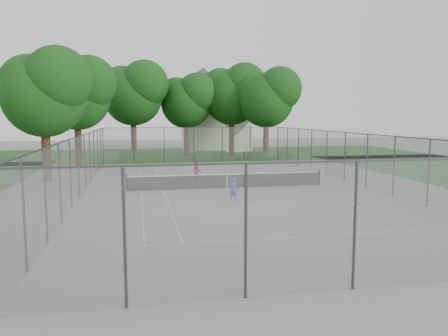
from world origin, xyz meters
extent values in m
plane|color=slate|center=(0.00, 0.00, 0.00)|extent=(120.00, 120.00, 0.00)
cube|color=#184513|center=(0.00, 26.00, 0.00)|extent=(60.00, 20.00, 0.00)
cube|color=beige|center=(0.00, -11.88, 0.01)|extent=(10.97, 0.06, 0.01)
cube|color=beige|center=(0.00, 11.88, 0.01)|extent=(10.97, 0.06, 0.01)
cube|color=beige|center=(-5.49, 0.00, 0.01)|extent=(0.06, 23.77, 0.01)
cube|color=beige|center=(5.49, 0.00, 0.01)|extent=(0.06, 23.77, 0.01)
cube|color=beige|center=(-4.12, 0.00, 0.01)|extent=(0.06, 23.77, 0.01)
cube|color=beige|center=(4.12, 0.00, 0.01)|extent=(0.06, 23.77, 0.01)
cube|color=beige|center=(0.00, -6.40, 0.01)|extent=(8.23, 0.06, 0.01)
cube|color=beige|center=(0.00, 6.40, 0.01)|extent=(8.23, 0.06, 0.01)
cube|color=beige|center=(0.00, 0.00, 0.01)|extent=(0.06, 12.80, 0.01)
cube|color=beige|center=(0.00, -11.73, 0.01)|extent=(0.06, 0.30, 0.01)
cube|color=beige|center=(0.00, 11.73, 0.01)|extent=(0.06, 0.30, 0.01)
cylinder|color=black|center=(-6.39, 0.00, 0.55)|extent=(0.10, 0.10, 1.10)
cylinder|color=black|center=(6.39, 0.00, 0.55)|extent=(0.10, 0.10, 1.10)
cube|color=black|center=(0.00, 0.00, 0.45)|extent=(12.67, 0.01, 0.86)
cube|color=silver|center=(0.00, 0.00, 0.91)|extent=(12.77, 0.03, 0.06)
cube|color=silver|center=(0.00, 0.00, 0.44)|extent=(0.05, 0.02, 0.88)
cylinder|color=#38383D|center=(-9.00, 17.00, 1.75)|extent=(0.08, 0.08, 3.50)
cylinder|color=#38383D|center=(9.00, 17.00, 1.75)|extent=(0.08, 0.08, 3.50)
cube|color=slate|center=(0.00, -17.00, 1.75)|extent=(18.00, 0.02, 3.50)
cube|color=slate|center=(0.00, 17.00, 1.75)|extent=(18.00, 0.02, 3.50)
cube|color=slate|center=(-9.00, 0.00, 1.75)|extent=(0.02, 34.00, 3.50)
cube|color=slate|center=(9.00, 0.00, 1.75)|extent=(0.02, 34.00, 3.50)
cube|color=#38383D|center=(0.00, -17.00, 3.50)|extent=(18.00, 0.05, 0.05)
cube|color=#38383D|center=(0.00, 17.00, 3.50)|extent=(18.00, 0.05, 0.05)
cube|color=#38383D|center=(-9.00, 0.00, 3.50)|extent=(0.05, 34.00, 0.05)
cube|color=#38383D|center=(9.00, 0.00, 3.50)|extent=(0.05, 34.00, 0.05)
cylinder|color=#341D12|center=(-6.06, 22.39, 2.28)|extent=(0.64, 0.64, 4.56)
sphere|color=#0F370F|center=(-6.06, 22.39, 6.83)|extent=(6.49, 6.49, 6.49)
sphere|color=#0F370F|center=(-4.76, 21.41, 8.13)|extent=(5.19, 5.19, 5.19)
sphere|color=#0F370F|center=(-7.19, 23.20, 7.81)|extent=(4.87, 4.87, 4.87)
cylinder|color=#341D12|center=(0.00, 23.64, 2.04)|extent=(0.62, 0.62, 4.09)
sphere|color=#0F370F|center=(0.00, 23.64, 6.12)|extent=(5.81, 5.81, 5.81)
sphere|color=#0F370F|center=(1.16, 22.76, 7.28)|extent=(4.65, 4.65, 4.65)
sphere|color=#0F370F|center=(-1.02, 24.36, 6.99)|extent=(4.36, 4.36, 4.36)
cylinder|color=#341D12|center=(5.33, 23.27, 2.29)|extent=(0.64, 0.64, 4.59)
sphere|color=#0F370F|center=(5.33, 23.27, 6.87)|extent=(6.53, 6.53, 6.53)
sphere|color=#0F370F|center=(6.63, 22.29, 8.18)|extent=(5.22, 5.22, 5.22)
sphere|color=#0F370F|center=(4.18, 24.09, 7.85)|extent=(4.89, 4.89, 4.89)
cylinder|color=#341D12|center=(8.56, 19.87, 2.14)|extent=(0.63, 0.63, 4.28)
sphere|color=#0F370F|center=(8.56, 19.87, 6.42)|extent=(6.09, 6.09, 6.09)
sphere|color=#0F370F|center=(9.78, 18.96, 7.64)|extent=(4.87, 4.87, 4.87)
sphere|color=#0F370F|center=(7.50, 20.63, 7.33)|extent=(4.57, 4.57, 4.57)
cylinder|color=#341D12|center=(-11.02, 14.63, 2.14)|extent=(0.63, 0.63, 4.29)
sphere|color=#0F370F|center=(-11.02, 14.63, 6.42)|extent=(6.10, 6.10, 6.10)
sphere|color=#0F370F|center=(-9.80, 13.72, 7.64)|extent=(4.88, 4.88, 4.88)
sphere|color=#0F370F|center=(-12.09, 15.40, 7.34)|extent=(4.57, 4.57, 4.57)
cylinder|color=#341D12|center=(-12.05, 5.39, 2.01)|extent=(0.62, 0.62, 4.02)
sphere|color=#0F370F|center=(-12.05, 5.39, 6.03)|extent=(5.72, 5.72, 5.72)
sphere|color=#0F370F|center=(-10.91, 4.53, 7.17)|extent=(4.58, 4.58, 4.58)
sphere|color=#0F370F|center=(-13.05, 6.10, 6.88)|extent=(4.29, 4.29, 4.29)
cube|color=#1D4C18|center=(-5.36, 18.43, 0.55)|extent=(4.41, 1.32, 1.10)
cube|color=#1D4C18|center=(1.94, 18.07, 0.50)|extent=(3.17, 0.90, 1.00)
cube|color=#1D4C18|center=(7.06, 18.64, 0.39)|extent=(2.63, 0.96, 0.79)
cube|color=silver|center=(4.80, 30.96, 3.23)|extent=(8.62, 6.46, 6.46)
cube|color=#57585D|center=(4.80, 30.96, 6.46)|extent=(8.53, 6.68, 8.53)
imported|color=blue|center=(-0.49, -4.11, 0.64)|extent=(0.53, 0.42, 1.28)
imported|color=#77275E|center=(-1.57, 2.90, 0.74)|extent=(0.76, 0.62, 1.48)
camera|label=1|loc=(-5.64, -27.48, 4.67)|focal=35.00mm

